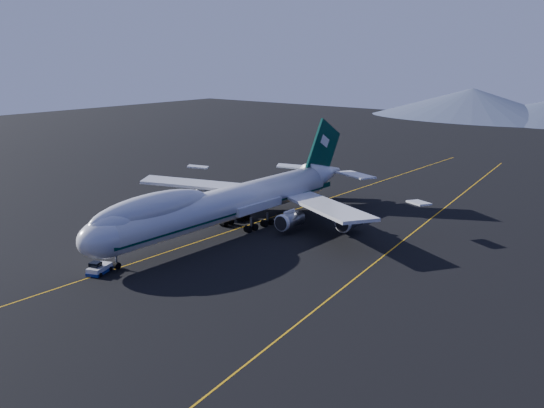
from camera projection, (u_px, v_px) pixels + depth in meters
The scene contains 5 objects.
ground at pixel (229, 232), 117.58m from camera, with size 500.00×500.00×0.00m, color black.
taxiway_line_main at pixel (229, 232), 117.58m from camera, with size 0.25×220.00×0.01m, color orange.
taxiway_line_side at pixel (392, 249), 106.96m from camera, with size 0.25×200.00×0.01m, color orange.
boeing_747 at pixel (228, 203), 116.20m from camera, with size 59.62×72.43×19.37m.
pushback_tug at pixel (99, 270), 95.35m from camera, with size 3.64×4.89×1.91m.
Camera 1 is at (77.08, -82.70, 33.84)m, focal length 40.00 mm.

